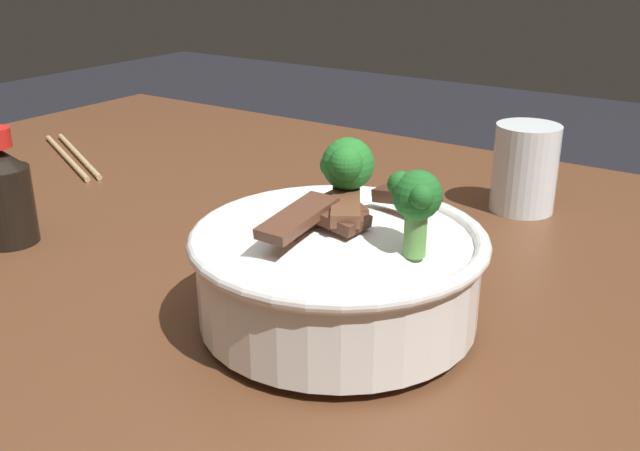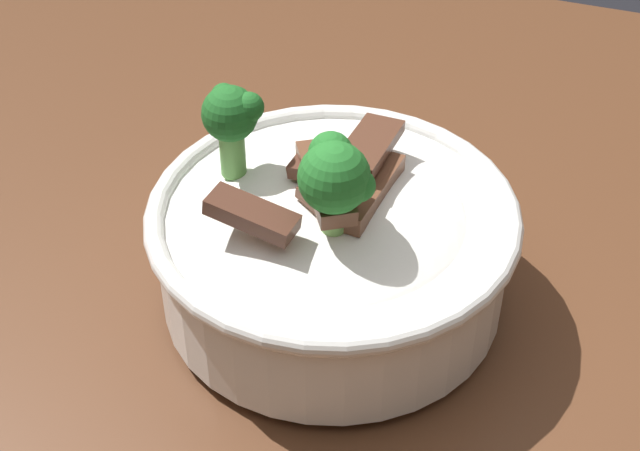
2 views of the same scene
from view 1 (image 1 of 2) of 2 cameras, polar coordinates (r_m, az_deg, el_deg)
dining_table at (r=0.71m, az=-4.12°, el=-13.94°), size 1.36×0.98×0.82m
rice_bowl at (r=0.54m, az=1.48°, el=-2.98°), size 0.22×0.22×0.14m
drinking_glass at (r=0.81m, az=15.66°, el=3.96°), size 0.07×0.07×0.09m
chopsticks_pair at (r=1.03m, az=-18.78°, el=5.17°), size 0.21×0.12×0.01m
soy_sauce_bottle at (r=0.75m, az=-23.43°, el=2.26°), size 0.05×0.05×0.11m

